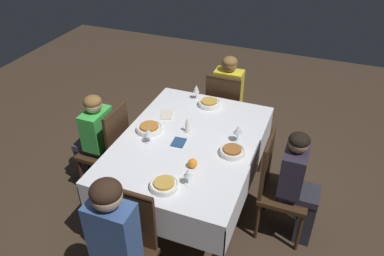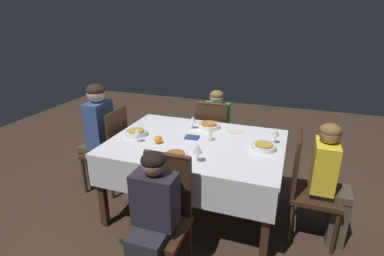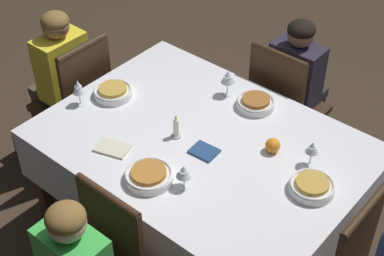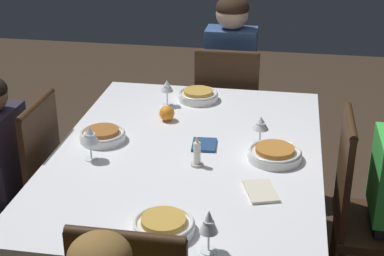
{
  "view_description": "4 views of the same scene",
  "coord_description": "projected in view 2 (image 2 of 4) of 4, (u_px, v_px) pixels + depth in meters",
  "views": [
    {
      "loc": [
        -2.39,
        -0.96,
        2.63
      ],
      "look_at": [
        -0.06,
        -0.05,
        0.93
      ],
      "focal_mm": 35.0,
      "sensor_mm": 36.0,
      "label": 1
    },
    {
      "loc": [
        0.81,
        -2.42,
        1.86
      ],
      "look_at": [
        -0.07,
        0.09,
        0.85
      ],
      "focal_mm": 28.0,
      "sensor_mm": 36.0,
      "label": 2
    },
    {
      "loc": [
        -1.4,
        1.74,
        2.68
      ],
      "look_at": [
        0.0,
        0.08,
        0.88
      ],
      "focal_mm": 55.0,
      "sensor_mm": 36.0,
      "label": 3
    },
    {
      "loc": [
        2.25,
        0.4,
        1.91
      ],
      "look_at": [
        0.05,
        0.03,
        0.89
      ],
      "focal_mm": 55.0,
      "sensor_mm": 36.0,
      "label": 4
    }
  ],
  "objects": [
    {
      "name": "chair_south",
      "position": [
        163.0,
        213.0,
        2.17
      ],
      "size": [
        0.4,
        0.4,
        0.94
      ],
      "color": "#382314",
      "rests_on": "ground_plane"
    },
    {
      "name": "ground_plane",
      "position": [
        196.0,
        209.0,
        3.05
      ],
      "size": [
        8.0,
        8.0,
        0.0
      ],
      "primitive_type": "plane",
      "color": "#3D2D21"
    },
    {
      "name": "wine_glass_south",
      "position": [
        198.0,
        149.0,
        2.36
      ],
      "size": [
        0.08,
        0.08,
        0.15
      ],
      "color": "white",
      "rests_on": "dining_table"
    },
    {
      "name": "napkin_red_folded",
      "position": [
        235.0,
        132.0,
        2.99
      ],
      "size": [
        0.19,
        0.15,
        0.01
      ],
      "rotation": [
        0.0,
        0.0,
        0.32
      ],
      "color": "beige",
      "rests_on": "dining_table"
    },
    {
      "name": "bowl_south",
      "position": [
        176.0,
        156.0,
        2.44
      ],
      "size": [
        0.21,
        0.21,
        0.06
      ],
      "color": "white",
      "rests_on": "dining_table"
    },
    {
      "name": "chair_west",
      "position": [
        110.0,
        147.0,
        3.24
      ],
      "size": [
        0.4,
        0.4,
        0.94
      ],
      "rotation": [
        0.0,
        0.0,
        -1.57
      ],
      "color": "#382314",
      "rests_on": "ground_plane"
    },
    {
      "name": "bowl_west",
      "position": [
        136.0,
        132.0,
        2.92
      ],
      "size": [
        0.21,
        0.21,
        0.06
      ],
      "color": "white",
      "rests_on": "dining_table"
    },
    {
      "name": "person_child_yellow",
      "position": [
        330.0,
        180.0,
        2.46
      ],
      "size": [
        0.33,
        0.3,
        1.07
      ],
      "rotation": [
        0.0,
        0.0,
        1.57
      ],
      "color": "#4C4233",
      "rests_on": "ground_plane"
    },
    {
      "name": "person_adult_denim",
      "position": [
        97.0,
        131.0,
        3.23
      ],
      "size": [
        0.34,
        0.3,
        1.2
      ],
      "rotation": [
        0.0,
        0.0,
        -1.57
      ],
      "color": "#4C4233",
      "rests_on": "ground_plane"
    },
    {
      "name": "person_child_dark",
      "position": [
        152.0,
        220.0,
        2.01
      ],
      "size": [
        0.3,
        0.33,
        1.04
      ],
      "color": "#282833",
      "rests_on": "ground_plane"
    },
    {
      "name": "wine_glass_west",
      "position": [
        137.0,
        132.0,
        2.73
      ],
      "size": [
        0.06,
        0.06,
        0.14
      ],
      "color": "white",
      "rests_on": "dining_table"
    },
    {
      "name": "dining_table",
      "position": [
        196.0,
        149.0,
        2.81
      ],
      "size": [
        1.59,
        1.15,
        0.75
      ],
      "color": "silver",
      "rests_on": "ground_plane"
    },
    {
      "name": "bowl_north",
      "position": [
        209.0,
        125.0,
        3.1
      ],
      "size": [
        0.23,
        0.23,
        0.06
      ],
      "color": "white",
      "rests_on": "dining_table"
    },
    {
      "name": "orange_fruit",
      "position": [
        158.0,
        140.0,
        2.73
      ],
      "size": [
        0.07,
        0.07,
        0.07
      ],
      "primitive_type": "sphere",
      "color": "orange",
      "rests_on": "dining_table"
    },
    {
      "name": "chair_north",
      "position": [
        213.0,
        135.0,
        3.58
      ],
      "size": [
        0.4,
        0.4,
        0.94
      ],
      "rotation": [
        0.0,
        0.0,
        3.14
      ],
      "color": "#382314",
      "rests_on": "ground_plane"
    },
    {
      "name": "wine_glass_east",
      "position": [
        276.0,
        132.0,
        2.7
      ],
      "size": [
        0.06,
        0.06,
        0.16
      ],
      "color": "white",
      "rests_on": "dining_table"
    },
    {
      "name": "person_child_green",
      "position": [
        217.0,
        126.0,
        3.7
      ],
      "size": [
        0.3,
        0.33,
        1.03
      ],
      "rotation": [
        0.0,
        0.0,
        3.14
      ],
      "color": "#383342",
      "rests_on": "ground_plane"
    },
    {
      "name": "bowl_east",
      "position": [
        264.0,
        147.0,
        2.61
      ],
      "size": [
        0.21,
        0.21,
        0.06
      ],
      "color": "white",
      "rests_on": "dining_table"
    },
    {
      "name": "wine_glass_north",
      "position": [
        193.0,
        120.0,
        3.06
      ],
      "size": [
        0.07,
        0.07,
        0.13
      ],
      "color": "white",
      "rests_on": "dining_table"
    },
    {
      "name": "chair_east",
      "position": [
        308.0,
        184.0,
        2.54
      ],
      "size": [
        0.4,
        0.4,
        0.94
      ],
      "rotation": [
        0.0,
        0.0,
        1.57
      ],
      "color": "#382314",
      "rests_on": "ground_plane"
    },
    {
      "name": "napkin_spare_side",
      "position": [
        192.0,
        137.0,
        2.86
      ],
      "size": [
        0.14,
        0.11,
        0.01
      ],
      "rotation": [
        0.0,
        0.0,
        0.07
      ],
      "color": "navy",
      "rests_on": "dining_table"
    },
    {
      "name": "candle_centerpiece",
      "position": [
        211.0,
        136.0,
        2.78
      ],
      "size": [
        0.05,
        0.05,
        0.13
      ],
      "color": "beige",
      "rests_on": "dining_table"
    }
  ]
}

